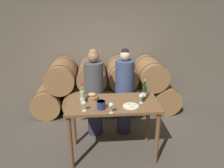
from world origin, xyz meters
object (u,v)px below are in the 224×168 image
(bread_basket, at_px, (92,97))
(wine_glass_far_left, at_px, (84,104))
(person_right, at_px, (124,92))
(tasting_table, at_px, (113,111))
(blue_crock, at_px, (101,105))
(wine_glass_center, at_px, (141,96))
(person_left, at_px, (94,93))
(cheese_plate, at_px, (131,106))
(wine_bottle_red, at_px, (144,92))
(wine_glass_left, at_px, (111,106))
(wine_bottle_white, at_px, (82,97))

(bread_basket, xyz_separation_m, wine_glass_far_left, (-0.11, -0.38, 0.07))
(person_right, relative_size, bread_basket, 8.56)
(tasting_table, relative_size, blue_crock, 11.14)
(wine_glass_center, bearing_deg, person_left, 135.83)
(tasting_table, relative_size, bread_basket, 7.37)
(cheese_plate, bearing_deg, person_right, 89.11)
(wine_bottle_red, xyz_separation_m, bread_basket, (-0.82, 0.05, -0.07))
(bread_basket, bearing_deg, wine_glass_left, -60.05)
(wine_bottle_white, distance_m, bread_basket, 0.20)
(wine_bottle_white, bearing_deg, wine_glass_center, -4.58)
(person_right, xyz_separation_m, blue_crock, (-0.45, -0.83, 0.18))
(tasting_table, relative_size, person_right, 0.86)
(cheese_plate, height_order, wine_glass_center, wine_glass_center)
(bread_basket, bearing_deg, wine_glass_center, -14.76)
(cheese_plate, bearing_deg, blue_crock, -175.49)
(wine_bottle_red, height_order, wine_bottle_white, wine_bottle_red)
(cheese_plate, bearing_deg, wine_glass_center, 31.44)
(wine_bottle_red, bearing_deg, blue_crock, -157.19)
(tasting_table, xyz_separation_m, blue_crock, (-0.18, -0.19, 0.21))
(tasting_table, distance_m, wine_glass_center, 0.50)
(wine_bottle_red, bearing_deg, bread_basket, 176.78)
(bread_basket, height_order, wine_glass_far_left, wine_glass_far_left)
(wine_glass_far_left, bearing_deg, cheese_plate, 6.30)
(bread_basket, distance_m, cheese_plate, 0.65)
(bread_basket, height_order, cheese_plate, bread_basket)
(person_right, relative_size, wine_glass_center, 10.68)
(person_right, xyz_separation_m, cheese_plate, (-0.01, -0.79, 0.12))
(bread_basket, distance_m, wine_glass_far_left, 0.40)
(wine_bottle_white, relative_size, wine_glass_left, 2.04)
(person_right, xyz_separation_m, wine_glass_far_left, (-0.69, -0.87, 0.22))
(person_left, distance_m, wine_glass_left, 1.01)
(tasting_table, bearing_deg, wine_bottle_red, 11.35)
(bread_basket, bearing_deg, person_left, 85.74)
(wine_bottle_white, distance_m, wine_glass_center, 0.88)
(person_left, xyz_separation_m, bread_basket, (-0.04, -0.49, 0.15))
(person_right, distance_m, wine_bottle_red, 0.63)
(person_left, bearing_deg, bread_basket, -94.26)
(wine_bottle_white, xyz_separation_m, wine_glass_center, (0.88, -0.07, 0.01))
(person_right, bearing_deg, person_left, 179.99)
(person_left, relative_size, blue_crock, 12.95)
(wine_glass_left, bearing_deg, tasting_table, 81.06)
(wine_glass_left, bearing_deg, person_right, 71.75)
(wine_glass_far_left, bearing_deg, blue_crock, 9.51)
(tasting_table, xyz_separation_m, person_right, (0.27, 0.64, 0.04))
(bread_basket, bearing_deg, wine_bottle_white, -137.66)
(cheese_plate, bearing_deg, wine_bottle_red, 45.35)
(wine_bottle_red, xyz_separation_m, blue_crock, (-0.69, -0.29, -0.04))
(person_right, xyz_separation_m, bread_basket, (-0.58, -0.49, 0.15))
(cheese_plate, relative_size, wine_glass_center, 1.53)
(person_right, bearing_deg, bread_basket, -139.92)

